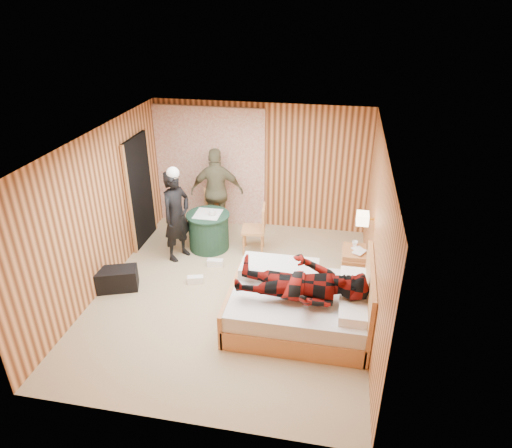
% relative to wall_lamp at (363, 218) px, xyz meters
% --- Properties ---
extents(floor, '(4.20, 5.00, 0.01)m').
position_rel_wall_lamp_xyz_m(floor, '(-1.92, -0.45, -1.30)').
color(floor, tan).
rests_on(floor, ground).
extents(ceiling, '(4.20, 5.00, 0.01)m').
position_rel_wall_lamp_xyz_m(ceiling, '(-1.92, -0.45, 1.20)').
color(ceiling, silver).
rests_on(ceiling, wall_back).
extents(wall_back, '(4.20, 0.02, 2.50)m').
position_rel_wall_lamp_xyz_m(wall_back, '(-1.92, 2.05, -0.05)').
color(wall_back, '#EE9C5B').
rests_on(wall_back, floor).
extents(wall_left, '(0.02, 5.00, 2.50)m').
position_rel_wall_lamp_xyz_m(wall_left, '(-4.02, -0.45, -0.05)').
color(wall_left, '#EE9C5B').
rests_on(wall_left, floor).
extents(wall_right, '(0.02, 5.00, 2.50)m').
position_rel_wall_lamp_xyz_m(wall_right, '(0.18, -0.45, -0.05)').
color(wall_right, '#EE9C5B').
rests_on(wall_right, floor).
extents(curtain, '(2.20, 0.08, 2.40)m').
position_rel_wall_lamp_xyz_m(curtain, '(-2.92, 1.98, -0.10)').
color(curtain, '#F0E3D0').
rests_on(curtain, floor).
extents(doorway, '(0.06, 0.90, 2.05)m').
position_rel_wall_lamp_xyz_m(doorway, '(-3.98, 0.95, -0.28)').
color(doorway, black).
rests_on(doorway, floor).
extents(wall_lamp, '(0.26, 0.24, 0.16)m').
position_rel_wall_lamp_xyz_m(wall_lamp, '(0.00, 0.00, 0.00)').
color(wall_lamp, gold).
rests_on(wall_lamp, wall_right).
extents(bed, '(1.98, 1.53, 1.05)m').
position_rel_wall_lamp_xyz_m(bed, '(-0.80, -0.95, -1.00)').
color(bed, tan).
rests_on(bed, floor).
extents(nightstand, '(0.40, 0.54, 0.52)m').
position_rel_wall_lamp_xyz_m(nightstand, '(-0.04, 0.40, -1.03)').
color(nightstand, tan).
rests_on(nightstand, floor).
extents(round_table, '(0.80, 0.80, 0.71)m').
position_rel_wall_lamp_xyz_m(round_table, '(-2.69, 0.90, -0.94)').
color(round_table, '#1D3F2D').
rests_on(round_table, floor).
extents(chair_far, '(0.54, 0.54, 0.93)m').
position_rel_wall_lamp_xyz_m(chair_far, '(-2.72, 1.53, -0.76)').
color(chair_far, tan).
rests_on(chair_far, floor).
extents(chair_near, '(0.46, 0.46, 0.92)m').
position_rel_wall_lamp_xyz_m(chair_near, '(-1.77, 0.94, -0.77)').
color(chair_near, tan).
rests_on(chair_near, floor).
extents(duffel_bag, '(0.72, 0.54, 0.36)m').
position_rel_wall_lamp_xyz_m(duffel_bag, '(-3.77, -0.67, -1.12)').
color(duffel_bag, black).
rests_on(duffel_bag, floor).
extents(sneaker_left, '(0.28, 0.13, 0.12)m').
position_rel_wall_lamp_xyz_m(sneaker_left, '(-2.41, 0.29, -1.24)').
color(sneaker_left, white).
rests_on(sneaker_left, floor).
extents(sneaker_right, '(0.28, 0.17, 0.12)m').
position_rel_wall_lamp_xyz_m(sneaker_right, '(-2.59, -0.27, -1.24)').
color(sneaker_right, white).
rests_on(sneaker_right, floor).
extents(woman_standing, '(0.61, 0.71, 1.65)m').
position_rel_wall_lamp_xyz_m(woman_standing, '(-3.12, 0.48, -0.48)').
color(woman_standing, black).
rests_on(woman_standing, floor).
extents(man_at_table, '(1.07, 0.58, 1.72)m').
position_rel_wall_lamp_xyz_m(man_at_table, '(-2.69, 1.57, -0.44)').
color(man_at_table, brown).
rests_on(man_at_table, floor).
extents(man_on_bed, '(0.86, 0.67, 1.77)m').
position_rel_wall_lamp_xyz_m(man_on_bed, '(-0.77, -1.18, -0.34)').
color(man_on_bed, '#6B0E0A').
rests_on(man_on_bed, bed).
extents(book_lower, '(0.26, 0.28, 0.02)m').
position_rel_wall_lamp_xyz_m(book_lower, '(-0.04, 0.35, -0.77)').
color(book_lower, white).
rests_on(book_lower, nightstand).
extents(book_upper, '(0.25, 0.28, 0.02)m').
position_rel_wall_lamp_xyz_m(book_upper, '(-0.04, 0.35, -0.75)').
color(book_upper, white).
rests_on(book_upper, nightstand).
extents(cup_nightstand, '(0.13, 0.13, 0.09)m').
position_rel_wall_lamp_xyz_m(cup_nightstand, '(-0.04, 0.53, -0.73)').
color(cup_nightstand, white).
rests_on(cup_nightstand, nightstand).
extents(cup_table, '(0.13, 0.13, 0.10)m').
position_rel_wall_lamp_xyz_m(cup_table, '(-2.59, 0.85, -0.55)').
color(cup_table, white).
rests_on(cup_table, round_table).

